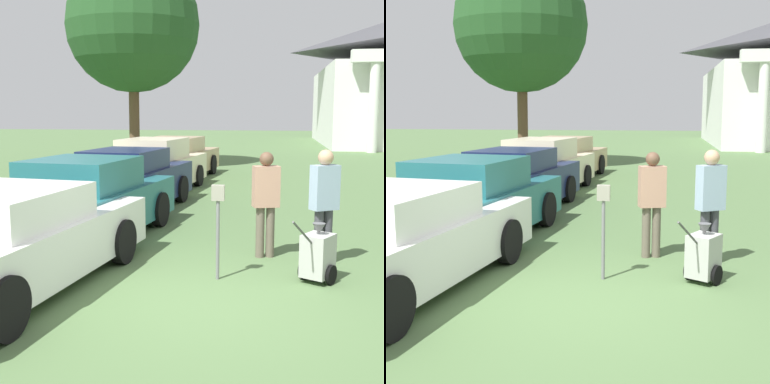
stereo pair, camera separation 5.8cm
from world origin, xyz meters
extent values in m
plane|color=#517042|center=(0.00, 0.00, 0.00)|extent=(120.00, 120.00, 0.00)
cube|color=silver|center=(-2.61, 0.25, 0.56)|extent=(2.52, 5.07, 0.73)
cube|color=silver|center=(-2.64, 0.06, 1.16)|extent=(1.91, 2.25, 0.47)
cylinder|color=black|center=(-3.30, 1.87, 0.35)|extent=(0.28, 0.72, 0.70)
cylinder|color=black|center=(-1.50, 1.62, 0.35)|extent=(0.28, 0.72, 0.70)
cylinder|color=black|center=(-1.91, -1.37, 0.35)|extent=(0.28, 0.72, 0.70)
cube|color=#23666B|center=(-2.61, 3.12, 0.58)|extent=(2.53, 4.82, 0.77)
cube|color=#23666B|center=(-2.63, 2.94, 1.25)|extent=(1.93, 2.15, 0.57)
cylinder|color=black|center=(-3.34, 4.66, 0.36)|extent=(0.28, 0.73, 0.72)
cylinder|color=black|center=(-1.49, 4.40, 0.36)|extent=(0.28, 0.73, 0.72)
cylinder|color=black|center=(-1.88, 1.58, 0.36)|extent=(0.28, 0.73, 0.72)
cube|color=#19234C|center=(-2.61, 6.05, 0.60)|extent=(2.42, 5.04, 0.82)
cube|color=#19234C|center=(-2.64, 5.86, 1.25)|extent=(1.82, 2.23, 0.48)
cylinder|color=black|center=(-3.25, 7.65, 0.35)|extent=(0.28, 0.72, 0.70)
cylinder|color=black|center=(-1.55, 7.41, 0.35)|extent=(0.28, 0.72, 0.70)
cylinder|color=black|center=(-3.67, 4.68, 0.35)|extent=(0.28, 0.72, 0.70)
cylinder|color=black|center=(-1.96, 4.44, 0.35)|extent=(0.28, 0.72, 0.70)
cube|color=beige|center=(-2.61, 9.09, 0.59)|extent=(2.46, 5.19, 0.81)
cube|color=beige|center=(-2.64, 8.89, 1.30)|extent=(1.85, 2.29, 0.59)
cylinder|color=black|center=(-3.26, 10.75, 0.34)|extent=(0.27, 0.69, 0.68)
cylinder|color=black|center=(-1.53, 10.50, 0.34)|extent=(0.27, 0.69, 0.68)
cylinder|color=black|center=(-3.69, 7.68, 0.34)|extent=(0.27, 0.69, 0.68)
cylinder|color=black|center=(-1.96, 7.44, 0.34)|extent=(0.27, 0.69, 0.68)
cube|color=tan|center=(-2.61, 12.35, 0.58)|extent=(2.63, 5.49, 0.76)
cube|color=tan|center=(-2.64, 12.14, 1.22)|extent=(1.98, 2.43, 0.52)
cylinder|color=black|center=(-3.31, 14.10, 0.37)|extent=(0.28, 0.75, 0.73)
cylinder|color=black|center=(-1.45, 13.84, 0.37)|extent=(0.28, 0.75, 0.73)
cylinder|color=black|center=(-3.77, 10.86, 0.37)|extent=(0.28, 0.75, 0.73)
cylinder|color=black|center=(-1.91, 10.60, 0.37)|extent=(0.28, 0.75, 0.73)
cylinder|color=slate|center=(0.06, 1.03, 0.57)|extent=(0.05, 0.05, 1.14)
cube|color=gray|center=(0.06, 1.03, 1.25)|extent=(0.18, 0.09, 0.22)
cylinder|color=#665B4C|center=(0.79, 2.35, 0.42)|extent=(0.14, 0.14, 0.84)
cylinder|color=#665B4C|center=(0.63, 2.30, 0.42)|extent=(0.14, 0.14, 0.84)
cube|color=tan|center=(0.71, 2.32, 1.18)|extent=(0.46, 0.33, 0.67)
sphere|color=brown|center=(0.71, 2.32, 1.62)|extent=(0.23, 0.23, 0.23)
cylinder|color=#3F3F47|center=(1.69, 2.07, 0.44)|extent=(0.14, 0.14, 0.88)
cylinder|color=#3F3F47|center=(1.54, 1.98, 0.44)|extent=(0.14, 0.14, 0.88)
cube|color=#99B2CC|center=(1.61, 2.02, 1.22)|extent=(0.47, 0.40, 0.69)
sphere|color=tan|center=(1.61, 2.02, 1.69)|extent=(0.24, 0.24, 0.24)
cube|color=#B2B2AD|center=(1.47, 1.12, 0.38)|extent=(0.53, 0.56, 0.60)
cone|color=#59595B|center=(1.47, 1.12, 0.76)|extent=(0.18, 0.18, 0.16)
cylinder|color=#4C4C4C|center=(1.23, 0.72, 0.78)|extent=(0.32, 0.53, 0.43)
cylinder|color=black|center=(1.28, 1.23, 0.14)|extent=(0.18, 0.27, 0.28)
cylinder|color=black|center=(1.65, 1.02, 0.14)|extent=(0.18, 0.27, 0.28)
cylinder|color=white|center=(6.46, 25.70, 2.55)|extent=(0.56, 0.56, 5.10)
cylinder|color=brown|center=(-5.06, 16.05, 1.78)|extent=(0.44, 0.44, 3.57)
sphere|color=#234C23|center=(-5.06, 16.05, 5.94)|extent=(5.59, 5.59, 5.59)
camera|label=1|loc=(0.80, -6.33, 2.39)|focal=50.00mm
camera|label=2|loc=(0.86, -6.32, 2.39)|focal=50.00mm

